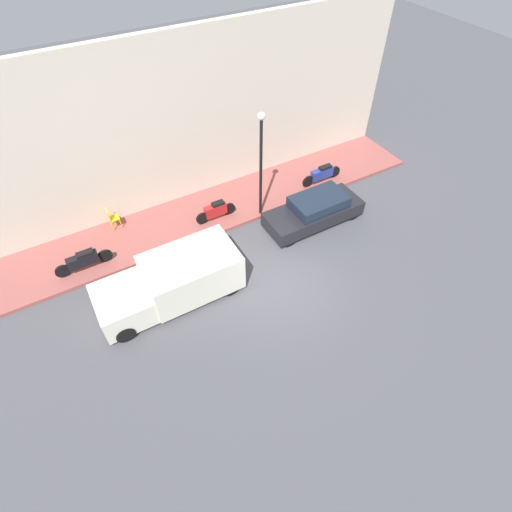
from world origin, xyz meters
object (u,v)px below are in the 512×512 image
at_px(parked_car, 315,211).
at_px(cafe_chair, 112,217).
at_px(motorcycle_blue, 322,174).
at_px(motorcycle_black, 83,260).
at_px(motorcycle_red, 216,210).
at_px(streetlamp, 261,156).
at_px(delivery_van, 171,281).

bearing_deg(parked_car, cafe_chair, 64.03).
xyz_separation_m(motorcycle_blue, cafe_chair, (1.69, 9.50, 0.13)).
relative_size(motorcycle_blue, cafe_chair, 2.13).
xyz_separation_m(motorcycle_black, cafe_chair, (1.73, -1.60, 0.13)).
bearing_deg(motorcycle_red, streetlamp, -108.44).
xyz_separation_m(parked_car, delivery_van, (-0.85, 6.77, 0.25)).
relative_size(motorcycle_black, cafe_chair, 2.16).
height_order(parked_car, motorcycle_black, parked_car).
bearing_deg(cafe_chair, streetlamp, -110.84).
xyz_separation_m(parked_car, motorcycle_blue, (2.03, -1.87, -0.03)).
bearing_deg(motorcycle_blue, motorcycle_black, 90.21).
relative_size(parked_car, motorcycle_black, 1.99).
bearing_deg(streetlamp, cafe_chair, 69.16).
bearing_deg(motorcycle_black, streetlamp, -93.78).
relative_size(motorcycle_blue, streetlamp, 0.45).
height_order(motorcycle_black, cafe_chair, cafe_chair).
distance_m(motorcycle_blue, motorcycle_black, 11.10).
height_order(motorcycle_red, streetlamp, streetlamp).
bearing_deg(delivery_van, parked_car, -82.87).
distance_m(parked_car, delivery_van, 6.82).
xyz_separation_m(motorcycle_black, streetlamp, (-0.49, -7.43, 2.45)).
bearing_deg(cafe_chair, delivery_van, -169.33).
height_order(motorcycle_black, motorcycle_red, motorcycle_red).
height_order(streetlamp, cafe_chair, streetlamp).
xyz_separation_m(delivery_van, cafe_chair, (4.56, 0.86, -0.15)).
xyz_separation_m(motorcycle_blue, streetlamp, (-0.53, 3.67, 2.45)).
relative_size(motorcycle_red, streetlamp, 0.39).
bearing_deg(parked_car, motorcycle_red, 59.89).
distance_m(motorcycle_blue, cafe_chair, 9.65).
distance_m(parked_car, motorcycle_red, 4.20).
xyz_separation_m(delivery_van, motorcycle_blue, (2.87, -8.64, -0.28)).
bearing_deg(delivery_van, motorcycle_red, -46.64).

